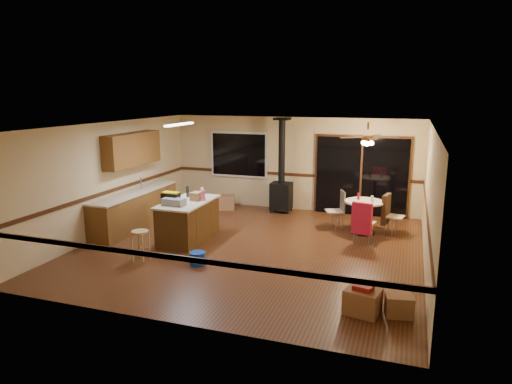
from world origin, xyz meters
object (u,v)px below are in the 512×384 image
at_px(toolbox_black, 171,198).
at_px(bar_stool, 141,245).
at_px(dining_table, 364,211).
at_px(wood_stove, 281,186).
at_px(blue_bucket, 197,258).
at_px(chair_right, 387,209).
at_px(box_under_window, 226,202).
at_px(box_corner_a, 363,301).
at_px(toolbox_grey, 174,202).
at_px(kitchen_island, 188,220).
at_px(chair_near, 362,218).
at_px(box_corner_b, 399,305).
at_px(chair_left, 339,206).

bearing_deg(toolbox_black, bar_stool, -92.18).
bearing_deg(dining_table, wood_stove, 152.01).
distance_m(blue_bucket, chair_right, 4.64).
relative_size(bar_stool, dining_table, 0.66).
xyz_separation_m(box_under_window, box_corner_a, (4.36, -5.16, -0.01)).
bearing_deg(toolbox_grey, kitchen_island, 76.41).
bearing_deg(kitchen_island, dining_table, 26.09).
relative_size(toolbox_grey, chair_near, 0.68).
bearing_deg(blue_bucket, bar_stool, -174.02).
bearing_deg(chair_right, toolbox_black, -154.35).
bearing_deg(box_corner_b, box_corner_a, -167.71).
distance_m(wood_stove, box_under_window, 1.68).
height_order(chair_right, box_corner_a, chair_right).
bearing_deg(box_under_window, bar_stool, -90.46).
height_order(toolbox_black, chair_right, toolbox_black).
relative_size(toolbox_black, box_corner_b, 0.97).
height_order(kitchen_island, chair_right, chair_right).
relative_size(wood_stove, box_corner_b, 6.33).
height_order(kitchen_island, box_corner_a, kitchen_island).
height_order(box_corner_a, box_corner_b, box_corner_a).
height_order(toolbox_grey, chair_left, toolbox_grey).
xyz_separation_m(blue_bucket, chair_near, (2.86, 2.23, 0.47)).
xyz_separation_m(toolbox_black, blue_bucket, (1.13, -1.06, -0.88)).
xyz_separation_m(chair_near, box_corner_b, (0.88, -3.11, -0.44)).
distance_m(toolbox_black, box_under_window, 3.21).
bearing_deg(chair_left, wood_stove, 147.66).
bearing_deg(chair_near, chair_right, 64.24).
distance_m(dining_table, box_corner_b, 4.12).
bearing_deg(toolbox_black, dining_table, 27.54).
distance_m(dining_table, chair_right, 0.53).
height_order(toolbox_black, blue_bucket, toolbox_black).
relative_size(dining_table, box_corner_a, 1.82).
xyz_separation_m(toolbox_black, chair_left, (3.33, 2.19, -0.42)).
bearing_deg(bar_stool, toolbox_black, 87.82).
height_order(dining_table, box_under_window, dining_table).
distance_m(kitchen_island, blue_bucket, 1.61).
bearing_deg(box_corner_a, chair_left, 103.51).
bearing_deg(box_corner_b, box_under_window, 134.06).
distance_m(chair_left, box_under_window, 3.49).
distance_m(chair_left, chair_near, 1.21).
relative_size(kitchen_island, toolbox_grey, 3.54).
xyz_separation_m(toolbox_grey, blue_bucket, (0.96, -0.88, -0.85)).
bearing_deg(wood_stove, kitchen_island, -113.09).
distance_m(chair_right, box_corner_a, 4.21).
height_order(wood_stove, chair_left, wood_stove).
relative_size(toolbox_black, blue_bucket, 1.27).
height_order(kitchen_island, chair_left, chair_left).
bearing_deg(toolbox_grey, blue_bucket, -42.57).
bearing_deg(kitchen_island, box_under_window, 95.69).
distance_m(bar_stool, box_corner_a, 4.49).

